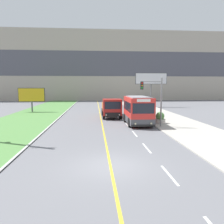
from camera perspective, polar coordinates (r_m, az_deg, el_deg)
name	(u,v)px	position (r m, az deg, el deg)	size (l,w,h in m)	color
ground_plane	(110,166)	(12.04, -0.43, -13.91)	(300.00, 300.00, 0.00)	slate
lane_marking_centre	(114,159)	(13.06, 0.52, -12.22)	(2.88, 140.00, 0.01)	gold
apartment_block_background	(97,67)	(68.73, -3.95, 11.76)	(80.00, 8.04, 20.46)	#A89E8E
city_bus	(138,110)	(24.27, 6.80, 0.40)	(2.61, 5.60, 3.12)	red
dump_truck	(112,108)	(29.14, -0.13, 0.95)	(2.47, 6.82, 2.59)	black
traffic_light_mast	(155,96)	(22.89, 11.08, 4.22)	(2.28, 0.32, 5.11)	slate
billboard_large	(151,80)	(45.51, 10.18, 8.26)	(6.47, 0.24, 6.91)	#59595B
billboard_small	(32,95)	(38.20, -20.27, 4.09)	(4.27, 0.24, 3.96)	#59595B
planter_round_near	(160,118)	(25.25, 12.43, -1.61)	(1.20, 1.20, 1.29)	#B7B2A8
planter_round_second	(152,114)	(28.73, 10.48, -0.58)	(1.15, 1.15, 1.26)	#B7B2A8
planter_round_third	(145,111)	(32.21, 8.74, 0.23)	(1.08, 1.08, 1.24)	#B7B2A8
planter_round_far	(141,108)	(35.75, 7.64, 0.96)	(1.18, 1.18, 1.34)	#B7B2A8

